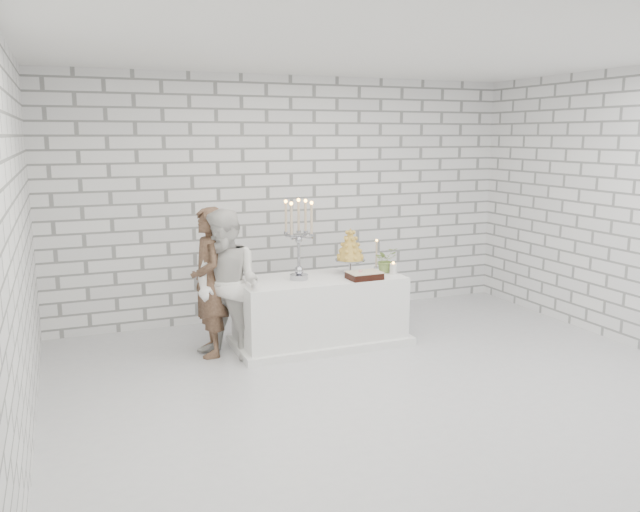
% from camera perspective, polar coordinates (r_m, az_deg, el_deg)
% --- Properties ---
extents(ground, '(6.00, 5.00, 0.01)m').
position_cam_1_polar(ground, '(6.16, 5.50, -11.02)').
color(ground, silver).
rests_on(ground, ground).
extents(ceiling, '(6.00, 5.00, 0.01)m').
position_cam_1_polar(ceiling, '(5.77, 6.06, 17.88)').
color(ceiling, white).
rests_on(ceiling, ground).
extents(wall_back, '(6.00, 0.01, 3.00)m').
position_cam_1_polar(wall_back, '(8.05, -2.58, 5.19)').
color(wall_back, white).
rests_on(wall_back, ground).
extents(wall_front, '(6.00, 0.01, 3.00)m').
position_cam_1_polar(wall_front, '(3.78, 23.70, -2.06)').
color(wall_front, white).
rests_on(wall_front, ground).
extents(wall_left, '(0.01, 5.00, 3.00)m').
position_cam_1_polar(wall_left, '(5.13, -25.43, 0.96)').
color(wall_left, white).
rests_on(wall_left, ground).
extents(wall_right, '(0.01, 5.00, 3.00)m').
position_cam_1_polar(wall_right, '(7.64, 26.14, 3.81)').
color(wall_right, white).
rests_on(wall_right, ground).
extents(cake_table, '(1.80, 0.80, 0.75)m').
position_cam_1_polar(cake_table, '(7.06, 0.01, -4.90)').
color(cake_table, white).
rests_on(cake_table, ground).
extents(groom, '(0.37, 0.57, 1.56)m').
position_cam_1_polar(groom, '(6.71, -9.92, -2.32)').
color(groom, '#3E2A1F').
rests_on(groom, ground).
extents(bride, '(0.94, 0.95, 1.55)m').
position_cam_1_polar(bride, '(6.55, -8.28, -2.61)').
color(bride, silver).
rests_on(bride, ground).
extents(candelabra, '(0.38, 0.38, 0.88)m').
position_cam_1_polar(candelabra, '(6.79, -1.91, 1.50)').
color(candelabra, '#A6A7B1').
rests_on(candelabra, cake_table).
extents(croquembouche, '(0.37, 0.37, 0.52)m').
position_cam_1_polar(croquembouche, '(7.11, 2.72, 0.47)').
color(croquembouche, '#A77F2B').
rests_on(croquembouche, cake_table).
extents(chocolate_cake, '(0.36, 0.26, 0.08)m').
position_cam_1_polar(chocolate_cake, '(6.90, 3.99, -1.73)').
color(chocolate_cake, black).
rests_on(chocolate_cake, cake_table).
extents(pillar_candle, '(0.08, 0.08, 0.12)m').
position_cam_1_polar(pillar_candle, '(7.16, 6.57, -1.16)').
color(pillar_candle, white).
rests_on(pillar_candle, cake_table).
extents(extra_taper, '(0.07, 0.07, 0.32)m').
position_cam_1_polar(extra_taper, '(7.44, 5.07, 0.11)').
color(extra_taper, '#C7AE8E').
rests_on(extra_taper, cake_table).
extents(flowers, '(0.29, 0.26, 0.28)m').
position_cam_1_polar(flowers, '(7.25, 5.88, -0.34)').
color(flowers, '#597E41').
rests_on(flowers, cake_table).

